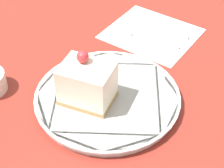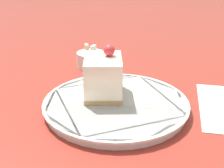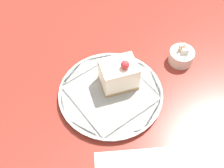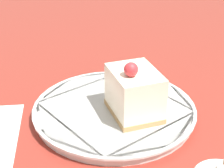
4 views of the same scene
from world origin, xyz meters
TOP-DOWN VIEW (x-y plane):
  - ground_plane at (0.00, 0.00)m, footprint 4.00×4.00m
  - plate at (0.01, -0.01)m, footprint 0.29×0.29m
  - cake_slice at (-0.01, 0.02)m, footprint 0.08×0.10m
  - sugar_bowl at (-0.06, 0.22)m, footprint 0.07×0.07m

SIDE VIEW (x-z plane):
  - ground_plane at x=0.00m, z-range 0.00..0.00m
  - plate at x=0.01m, z-range 0.00..0.02m
  - sugar_bowl at x=-0.06m, z-range -0.01..0.05m
  - cake_slice at x=-0.01m, z-range 0.01..0.11m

